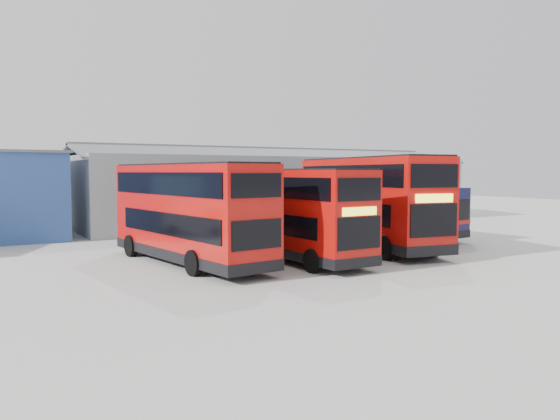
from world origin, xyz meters
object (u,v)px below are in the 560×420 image
object	(u,v)px
double_decker_right	(368,203)
single_decker_blue	(379,211)
maintenance_shed	(270,189)
double_decker_centre	(290,214)
double_decker_left	(189,214)

from	to	relation	value
double_decker_right	single_decker_blue	size ratio (longest dim) A/B	0.98
maintenance_shed	double_decker_centre	size ratio (longest dim) A/B	3.14
maintenance_shed	double_decker_left	size ratio (longest dim) A/B	2.95
double_decker_centre	single_decker_blue	bearing A→B (deg)	26.01
double_decker_left	single_decker_blue	bearing A→B (deg)	-171.14
double_decker_centre	double_decker_right	size ratio (longest dim) A/B	0.86
double_decker_left	double_decker_right	xyz separation A→B (m)	(9.79, 0.14, 0.19)
maintenance_shed	double_decker_centre	bearing A→B (deg)	-116.31
maintenance_shed	double_decker_left	xyz separation A→B (m)	(-12.89, -16.15, -0.47)
double_decker_centre	maintenance_shed	bearing A→B (deg)	61.34
maintenance_shed	single_decker_blue	distance (m)	12.11
double_decker_left	double_decker_centre	distance (m)	4.51
double_decker_centre	single_decker_blue	size ratio (longest dim) A/B	0.84
maintenance_shed	double_decker_left	distance (m)	20.67
double_decker_left	double_decker_right	distance (m)	9.79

